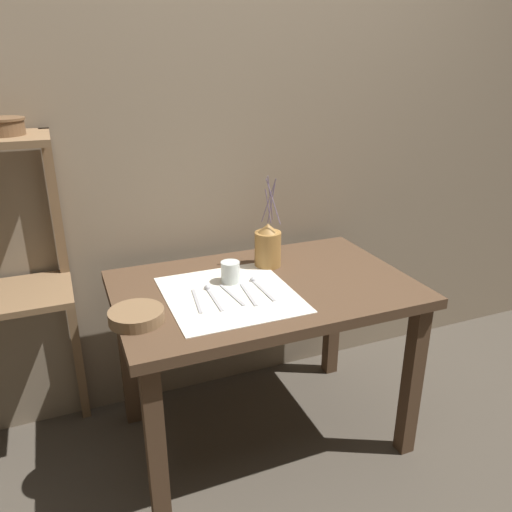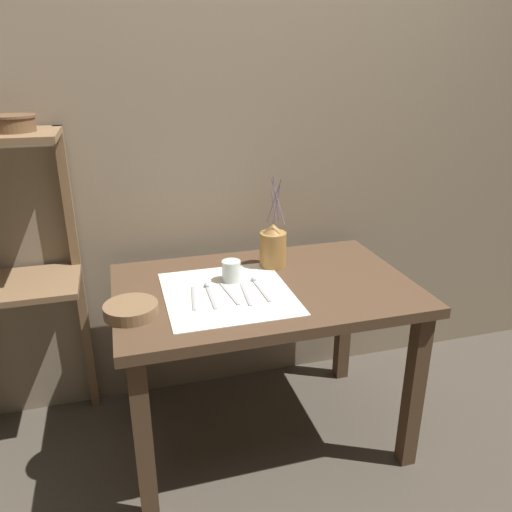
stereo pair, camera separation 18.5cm
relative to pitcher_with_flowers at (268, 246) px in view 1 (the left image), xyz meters
name	(u,v)px [view 1 (the left image)]	position (x,y,z in m)	size (l,w,h in m)	color
ground_plane	(263,432)	(-0.09, -0.16, -0.80)	(12.00, 12.00, 0.00)	#473F35
stone_wall_back	(221,138)	(-0.09, 0.31, 0.40)	(7.00, 0.06, 2.40)	gray
wooden_table	(264,307)	(-0.09, -0.16, -0.19)	(1.13, 0.73, 0.71)	#4C3523
linen_cloth	(230,294)	(-0.24, -0.20, -0.08)	(0.46, 0.49, 0.00)	silver
pitcher_with_flowers	(268,246)	(0.00, 0.00, 0.00)	(0.11, 0.11, 0.38)	olive
wooden_bowl	(136,316)	(-0.59, -0.28, -0.07)	(0.18, 0.18, 0.04)	brown
glass_tumbler_near	(230,272)	(-0.20, -0.10, -0.04)	(0.07, 0.07, 0.08)	silver
knife_center	(197,301)	(-0.37, -0.22, -0.08)	(0.04, 0.19, 0.00)	#A8A8AD
spoon_inner	(210,292)	(-0.30, -0.17, -0.08)	(0.02, 0.20, 0.02)	#A8A8AD
fork_outer	(232,295)	(-0.24, -0.22, -0.08)	(0.03, 0.19, 0.00)	#A8A8AD
fork_inner	(248,294)	(-0.18, -0.24, -0.08)	(0.03, 0.19, 0.00)	#A8A8AD
spoon_outer	(257,284)	(-0.12, -0.17, -0.08)	(0.02, 0.20, 0.02)	#A8A8AD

